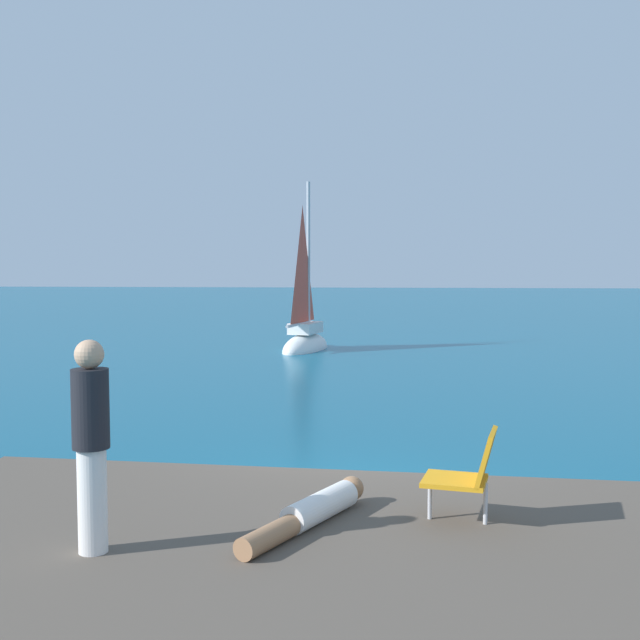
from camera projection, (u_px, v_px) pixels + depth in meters
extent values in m
plane|color=#0F5675|center=(355.00, 503.00, 10.36)|extent=(160.00, 160.00, 0.00)
cube|color=brown|center=(298.00, 594.00, 6.42)|extent=(7.73, 4.62, 0.95)
cube|color=#534940|center=(419.00, 557.00, 8.49)|extent=(2.04, 2.11, 1.11)
cube|color=#4F4639|center=(427.00, 549.00, 8.72)|extent=(1.54, 1.48, 0.86)
ellipsoid|color=white|center=(305.00, 350.00, 27.96)|extent=(1.96, 3.58, 1.17)
cube|color=white|center=(305.00, 328.00, 27.90)|extent=(1.15, 1.64, 0.38)
cylinder|color=#B7B7BC|center=(308.00, 258.00, 28.01)|extent=(0.13, 0.13, 5.30)
cylinder|color=#B2B2B7|center=(298.00, 324.00, 27.18)|extent=(0.62, 2.08, 0.10)
pyramid|color=#DB4C38|center=(303.00, 264.00, 27.47)|extent=(0.48, 1.66, 4.03)
cylinder|color=white|center=(320.00, 506.00, 6.76)|extent=(0.62, 0.91, 0.24)
cylinder|color=#9E704C|center=(270.00, 536.00, 6.12)|extent=(0.47, 0.71, 0.18)
sphere|color=#9E704C|center=(352.00, 488.00, 7.23)|extent=(0.22, 0.22, 0.22)
cylinder|color=white|center=(92.00, 500.00, 6.01)|extent=(0.22, 0.22, 0.80)
cylinder|color=black|center=(90.00, 409.00, 5.95)|extent=(0.28, 0.28, 0.60)
sphere|color=tan|center=(89.00, 354.00, 5.92)|extent=(0.22, 0.22, 0.22)
cube|color=orange|center=(455.00, 481.00, 6.72)|extent=(0.61, 0.58, 0.04)
cube|color=orange|center=(486.00, 457.00, 6.63)|extent=(0.25, 0.50, 0.45)
cylinder|color=silver|center=(430.00, 499.00, 6.79)|extent=(0.04, 0.04, 0.35)
cylinder|color=silver|center=(485.00, 504.00, 6.66)|extent=(0.04, 0.04, 0.35)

